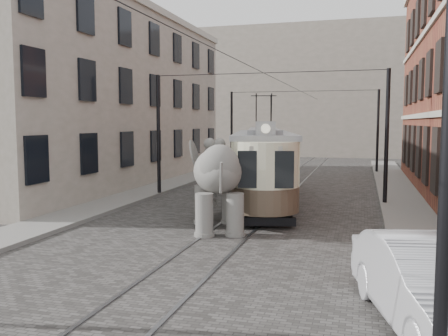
% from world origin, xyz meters
% --- Properties ---
extents(ground, '(120.00, 120.00, 0.00)m').
position_xyz_m(ground, '(0.00, 0.00, 0.00)').
color(ground, '#494643').
extents(tram_rails, '(1.54, 80.00, 0.02)m').
position_xyz_m(tram_rails, '(0.00, 0.00, 0.01)').
color(tram_rails, slate).
rests_on(tram_rails, ground).
extents(sidewalk_right, '(2.00, 60.00, 0.15)m').
position_xyz_m(sidewalk_right, '(6.00, 0.00, 0.07)').
color(sidewalk_right, slate).
rests_on(sidewalk_right, ground).
extents(sidewalk_left, '(2.00, 60.00, 0.15)m').
position_xyz_m(sidewalk_left, '(-6.50, 0.00, 0.07)').
color(sidewalk_left, slate).
rests_on(sidewalk_left, ground).
extents(stucco_building, '(7.00, 24.00, 10.00)m').
position_xyz_m(stucco_building, '(-11.00, 10.00, 5.00)').
color(stucco_building, gray).
rests_on(stucco_building, ground).
extents(distant_block, '(28.00, 10.00, 14.00)m').
position_xyz_m(distant_block, '(0.00, 40.00, 7.00)').
color(distant_block, gray).
rests_on(distant_block, ground).
extents(catenary, '(11.00, 30.20, 6.00)m').
position_xyz_m(catenary, '(-0.20, 5.00, 3.00)').
color(catenary, black).
rests_on(catenary, ground).
extents(tram, '(5.11, 12.73, 4.95)m').
position_xyz_m(tram, '(-0.27, 5.94, 2.47)').
color(tram, beige).
rests_on(tram, ground).
extents(elephant, '(4.39, 5.74, 3.12)m').
position_xyz_m(elephant, '(-0.53, -0.60, 1.56)').
color(elephant, slate).
rests_on(elephant, ground).
extents(parked_car, '(2.93, 5.19, 1.62)m').
position_xyz_m(parked_car, '(5.45, -7.36, 0.81)').
color(parked_car, '#ABABB0').
rests_on(parked_car, ground).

